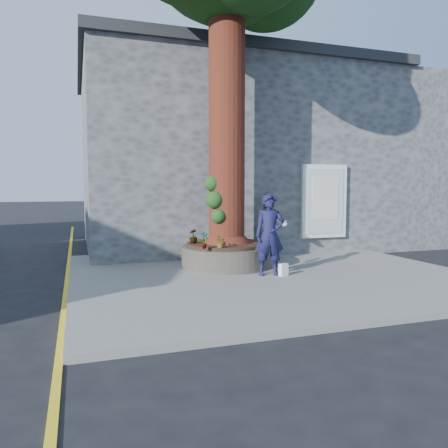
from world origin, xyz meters
name	(u,v)px	position (x,y,z in m)	size (l,w,h in m)	color
ground	(222,291)	(0.00, 0.00, 0.00)	(120.00, 120.00, 0.00)	black
pavement	(268,274)	(1.50, 1.00, 0.06)	(9.00, 8.00, 0.12)	slate
yellow_line	(66,291)	(-3.05, 1.00, 0.00)	(0.10, 30.00, 0.01)	yellow
stone_shop	(225,159)	(2.50, 7.20, 3.16)	(10.30, 8.30, 6.30)	#46494B
neighbour_shop	(399,167)	(10.50, 7.20, 3.00)	(6.00, 8.00, 6.00)	#46494B
planter	(227,255)	(0.80, 2.00, 0.41)	(2.30, 2.30, 0.60)	black
man	(270,235)	(1.35, 0.60, 1.05)	(0.67, 0.44, 1.85)	#151539
woman	(271,226)	(2.23, 2.45, 1.06)	(0.91, 0.71, 1.87)	#9E9D97
shopping_bag	(283,270)	(1.62, 0.42, 0.26)	(0.20, 0.12, 0.28)	white
plant_a	(204,240)	(-0.05, 1.15, 0.92)	(0.21, 0.14, 0.40)	gray
plant_b	(271,238)	(1.65, 1.15, 0.90)	(0.20, 0.19, 0.36)	gray
plant_c	(193,236)	(-0.04, 2.15, 0.90)	(0.20, 0.20, 0.36)	gray
plant_d	(221,242)	(0.36, 1.15, 0.86)	(0.26, 0.23, 0.29)	gray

